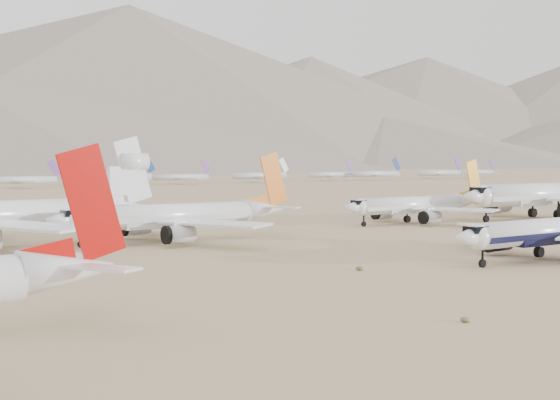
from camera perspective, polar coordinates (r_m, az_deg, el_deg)
name	(u,v)px	position (r m, az deg, el deg)	size (l,w,h in m)	color
main_airliner	(557,231)	(118.68, 19.58, -2.16)	(40.64, 39.70, 14.34)	white
row2_navy_widebody	(547,195)	(199.86, 18.97, 0.38)	(57.24, 55.97, 20.36)	white
row2_gold_tail	(417,205)	(176.47, 10.00, -0.37)	(40.35, 39.46, 14.37)	white
row2_orange_tail	(177,216)	(136.13, -7.55, -1.18)	(43.95, 43.00, 15.68)	white
distant_storage_row	(82,178)	(419.86, -14.32, 1.56)	(672.47, 55.43, 15.47)	silver
foothills	(178,128)	(1318.09, -7.50, 5.27)	(4637.50, 1395.00, 155.00)	slate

